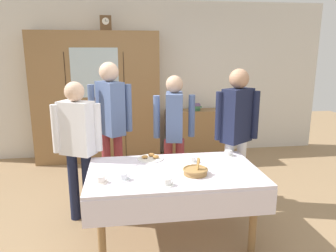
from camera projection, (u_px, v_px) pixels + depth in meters
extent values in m
plane|color=#997A56|center=(171.00, 226.00, 3.49)|extent=(12.00, 12.00, 0.00)
cube|color=silver|center=(149.00, 80.00, 5.73)|extent=(6.40, 0.10, 2.70)
cylinder|color=olive|center=(101.00, 230.00, 2.78)|extent=(0.07, 0.07, 0.69)
cylinder|color=olive|center=(253.00, 218.00, 2.97)|extent=(0.07, 0.07, 0.69)
cylinder|color=olive|center=(105.00, 194.00, 3.46)|extent=(0.07, 0.07, 0.69)
cylinder|color=olive|center=(229.00, 187.00, 3.66)|extent=(0.07, 0.07, 0.69)
cube|color=silver|center=(174.00, 171.00, 3.13)|extent=(1.67, 0.99, 0.03)
cube|color=silver|center=(183.00, 208.00, 2.69)|extent=(1.67, 0.01, 0.24)
cube|color=olive|center=(97.00, 98.00, 5.38)|extent=(2.07, 0.45, 2.17)
cube|color=silver|center=(95.00, 73.00, 5.06)|extent=(0.75, 0.01, 0.78)
cube|color=black|center=(68.00, 107.00, 5.13)|extent=(0.01, 0.01, 1.74)
cube|color=black|center=(125.00, 106.00, 5.25)|extent=(0.01, 0.01, 1.74)
cube|color=brown|center=(106.00, 23.00, 5.13)|extent=(0.18, 0.10, 0.24)
cylinder|color=white|center=(106.00, 21.00, 5.07)|extent=(0.11, 0.01, 0.11)
cube|color=black|center=(105.00, 20.00, 5.06)|extent=(0.00, 0.00, 0.04)
cube|color=black|center=(107.00, 21.00, 5.07)|extent=(0.05, 0.00, 0.00)
cube|color=olive|center=(195.00, 132.00, 5.83)|extent=(1.07, 0.35, 0.82)
cube|color=#3D754C|center=(196.00, 109.00, 5.73)|extent=(0.12, 0.18, 0.04)
cube|color=#3D754C|center=(196.00, 107.00, 5.72)|extent=(0.15, 0.23, 0.02)
cube|color=#3D754C|center=(196.00, 106.00, 5.71)|extent=(0.17, 0.20, 0.02)
cube|color=#664C7A|center=(196.00, 105.00, 5.71)|extent=(0.16, 0.20, 0.03)
cylinder|color=white|center=(101.00, 182.00, 2.83)|extent=(0.13, 0.13, 0.01)
cylinder|color=white|center=(101.00, 179.00, 2.83)|extent=(0.08, 0.08, 0.05)
torus|color=white|center=(105.00, 178.00, 2.83)|extent=(0.04, 0.01, 0.04)
cylinder|color=#47230F|center=(101.00, 177.00, 2.82)|extent=(0.06, 0.06, 0.01)
cylinder|color=white|center=(123.00, 179.00, 2.89)|extent=(0.13, 0.13, 0.01)
cylinder|color=white|center=(123.00, 176.00, 2.89)|extent=(0.08, 0.08, 0.05)
torus|color=white|center=(127.00, 176.00, 2.89)|extent=(0.04, 0.01, 0.04)
cylinder|color=white|center=(192.00, 162.00, 3.35)|extent=(0.13, 0.13, 0.01)
cylinder|color=white|center=(192.00, 159.00, 3.34)|extent=(0.08, 0.08, 0.05)
torus|color=white|center=(196.00, 159.00, 3.34)|extent=(0.04, 0.01, 0.04)
cylinder|color=white|center=(228.00, 155.00, 3.56)|extent=(0.13, 0.13, 0.01)
cylinder|color=white|center=(228.00, 153.00, 3.55)|extent=(0.08, 0.08, 0.05)
torus|color=white|center=(231.00, 152.00, 3.55)|extent=(0.04, 0.01, 0.04)
cylinder|color=#47230F|center=(228.00, 151.00, 3.54)|extent=(0.06, 0.06, 0.01)
cylinder|color=white|center=(167.00, 185.00, 2.78)|extent=(0.13, 0.13, 0.01)
cylinder|color=white|center=(167.00, 182.00, 2.77)|extent=(0.08, 0.08, 0.05)
torus|color=white|center=(171.00, 181.00, 2.77)|extent=(0.04, 0.01, 0.04)
cylinder|color=#9E7542|center=(195.00, 172.00, 3.02)|extent=(0.22, 0.22, 0.05)
torus|color=#9E7542|center=(195.00, 169.00, 3.01)|extent=(0.24, 0.24, 0.02)
cylinder|color=tan|center=(199.00, 165.00, 2.99)|extent=(0.04, 0.02, 0.12)
cylinder|color=tan|center=(199.00, 164.00, 3.00)|extent=(0.03, 0.02, 0.12)
cylinder|color=tan|center=(198.00, 164.00, 3.02)|extent=(0.02, 0.02, 0.12)
cylinder|color=white|center=(150.00, 159.00, 3.44)|extent=(0.28, 0.28, 0.01)
ellipsoid|color=#BC7F3D|center=(156.00, 157.00, 3.43)|extent=(0.07, 0.05, 0.04)
ellipsoid|color=#BC7F3D|center=(151.00, 155.00, 3.49)|extent=(0.07, 0.05, 0.04)
ellipsoid|color=#BC7F3D|center=(145.00, 157.00, 3.43)|extent=(0.07, 0.05, 0.04)
cube|color=silver|center=(211.00, 167.00, 3.20)|extent=(0.10, 0.01, 0.00)
ellipsoid|color=silver|center=(217.00, 167.00, 3.21)|extent=(0.03, 0.02, 0.01)
cube|color=silver|center=(132.00, 165.00, 3.25)|extent=(0.10, 0.01, 0.00)
ellipsoid|color=silver|center=(137.00, 165.00, 3.26)|extent=(0.03, 0.02, 0.01)
cylinder|color=silver|center=(228.00, 175.00, 3.83)|extent=(0.11, 0.11, 0.83)
cylinder|color=silver|center=(240.00, 174.00, 3.86)|extent=(0.11, 0.11, 0.83)
cube|color=#191E38|center=(237.00, 115.00, 3.68)|extent=(0.41, 0.37, 0.62)
sphere|color=tan|center=(239.00, 79.00, 3.58)|extent=(0.22, 0.22, 0.22)
cylinder|color=#191E38|center=(219.00, 116.00, 3.65)|extent=(0.08, 0.08, 0.56)
cylinder|color=#191E38|center=(255.00, 115.00, 3.71)|extent=(0.08, 0.08, 0.56)
cylinder|color=#933338|center=(107.00, 167.00, 4.04)|extent=(0.11, 0.11, 0.86)
cylinder|color=#933338|center=(119.00, 166.00, 4.06)|extent=(0.11, 0.11, 0.86)
cube|color=slate|center=(110.00, 108.00, 3.88)|extent=(0.36, 0.41, 0.64)
sphere|color=#DBB293|center=(109.00, 72.00, 3.77)|extent=(0.23, 0.23, 0.23)
cylinder|color=slate|center=(92.00, 109.00, 3.84)|extent=(0.08, 0.08, 0.58)
cylinder|color=slate|center=(129.00, 108.00, 3.91)|extent=(0.08, 0.08, 0.58)
cylinder|color=#933338|center=(168.00, 169.00, 4.09)|extent=(0.11, 0.11, 0.78)
cylinder|color=#933338|center=(180.00, 168.00, 4.11)|extent=(0.11, 0.11, 0.78)
cube|color=slate|center=(174.00, 116.00, 3.95)|extent=(0.26, 0.39, 0.58)
sphere|color=tan|center=(174.00, 84.00, 3.85)|extent=(0.21, 0.21, 0.21)
cylinder|color=slate|center=(157.00, 117.00, 3.92)|extent=(0.08, 0.08, 0.53)
cylinder|color=slate|center=(192.00, 116.00, 3.98)|extent=(0.08, 0.08, 0.53)
cylinder|color=#191E38|center=(74.00, 187.00, 3.56)|extent=(0.11, 0.11, 0.77)
cylinder|color=#191E38|center=(88.00, 186.00, 3.58)|extent=(0.11, 0.11, 0.77)
cube|color=silver|center=(77.00, 128.00, 3.41)|extent=(0.41, 0.34, 0.58)
sphere|color=#DBB293|center=(74.00, 91.00, 3.32)|extent=(0.21, 0.21, 0.21)
cylinder|color=silver|center=(55.00, 129.00, 3.38)|extent=(0.08, 0.08, 0.52)
cylinder|color=silver|center=(98.00, 127.00, 3.44)|extent=(0.08, 0.08, 0.52)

